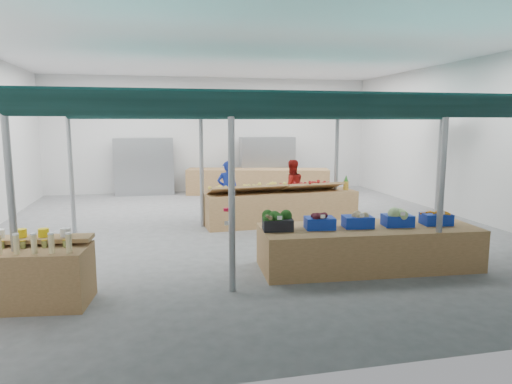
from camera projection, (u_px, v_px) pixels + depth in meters
floor at (246, 229)px, 11.06m from camera, size 13.00×13.00×0.00m
hall at (235, 119)px, 12.05m from camera, size 13.00×13.00×13.00m
pole_grid at (299, 159)px, 9.25m from camera, size 10.00×4.60×3.00m
awnings at (299, 111)px, 9.11m from camera, size 9.50×7.08×0.30m
back_shelving_left at (144, 167)px, 16.17m from camera, size 2.00×0.50×2.00m
back_shelving_right at (267, 164)px, 17.12m from camera, size 2.00×0.50×2.00m
bottle_shelf at (22, 274)px, 6.39m from camera, size 1.93×1.31×1.10m
veg_counter at (368, 247)px, 8.05m from camera, size 3.87×1.50×0.74m
fruit_counter at (281, 208)px, 11.54m from camera, size 3.89×1.13×0.82m
far_counter at (258, 181)px, 16.43m from camera, size 5.14×2.17×0.91m
vendor_left at (228, 189)px, 12.29m from camera, size 0.58×0.40×1.54m
vendor_right at (292, 187)px, 12.67m from camera, size 0.78×0.62×1.54m
crate_broccoli at (278, 221)px, 7.72m from camera, size 0.54×0.43×0.35m
crate_beets at (320, 221)px, 7.84m from camera, size 0.54×0.43×0.29m
crate_celeriac at (358, 219)px, 7.94m from camera, size 0.54×0.43×0.31m
crate_cabbage at (398, 217)px, 8.05m from camera, size 0.54×0.43×0.35m
crate_carrots at (436, 218)px, 8.17m from camera, size 0.54×0.43×0.29m
sparrow at (269, 218)px, 7.56m from camera, size 0.12×0.09×0.11m
pole_ribbon at (227, 211)px, 7.66m from camera, size 0.12×0.12×0.28m
apple_heap_yellow at (247, 187)px, 11.12m from camera, size 1.97×0.91×0.27m
apple_heap_red at (312, 185)px, 11.57m from camera, size 1.57×0.87×0.27m
pineapple at (346, 183)px, 11.83m from camera, size 0.14×0.14×0.39m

